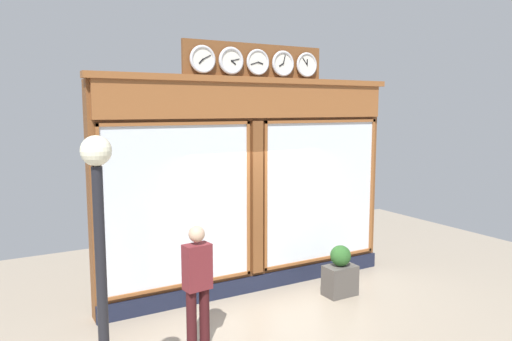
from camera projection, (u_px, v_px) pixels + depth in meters
name	position (u px, v px, depth m)	size (l,w,h in m)	color
shop_facade	(252.00, 183.00, 8.56)	(5.68, 0.42, 4.32)	brown
pedestrian	(197.00, 281.00, 6.53)	(0.38, 0.26, 1.69)	#3A1316
street_lamp	(100.00, 241.00, 4.45)	(0.28, 0.28, 3.00)	black
planter_box	(340.00, 280.00, 8.45)	(0.56, 0.36, 0.53)	#4C4742
planter_shrub	(341.00, 256.00, 8.40)	(0.36, 0.36, 0.36)	#285623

